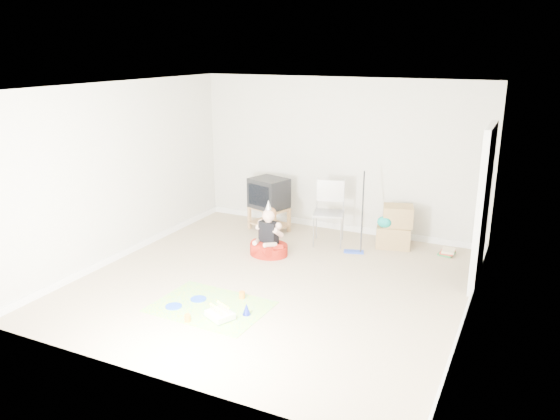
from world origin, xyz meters
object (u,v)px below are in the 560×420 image
at_px(seated_woman, 269,243).
at_px(tv_stand, 269,216).
at_px(crt_tv, 269,193).
at_px(folding_chair, 329,213).
at_px(birthday_cake, 220,315).
at_px(cardboard_boxes, 395,227).

bearing_deg(seated_woman, tv_stand, 116.45).
bearing_deg(crt_tv, folding_chair, 8.63).
bearing_deg(tv_stand, birthday_cake, -73.46).
bearing_deg(cardboard_boxes, birthday_cake, -110.55).
distance_m(folding_chair, cardboard_boxes, 1.07).
relative_size(tv_stand, birthday_cake, 2.01).
distance_m(tv_stand, crt_tv, 0.42).
xyz_separation_m(crt_tv, seated_woman, (0.52, -1.04, -0.48)).
height_order(tv_stand, birthday_cake, tv_stand).
xyz_separation_m(seated_woman, birthday_cake, (0.41, -2.10, -0.15)).
bearing_deg(crt_tv, seated_woman, -45.91).
relative_size(cardboard_boxes, birthday_cake, 1.76).
xyz_separation_m(folding_chair, birthday_cake, (-0.23, -2.95, -0.47)).
height_order(tv_stand, cardboard_boxes, cardboard_boxes).
bearing_deg(crt_tv, tv_stand, 152.64).
bearing_deg(folding_chair, tv_stand, 170.99).
relative_size(crt_tv, birthday_cake, 1.54).
bearing_deg(tv_stand, seated_woman, -63.55).
distance_m(crt_tv, birthday_cake, 3.33).
relative_size(seated_woman, birthday_cake, 2.29).
xyz_separation_m(crt_tv, birthday_cake, (0.93, -3.14, -0.63)).
height_order(crt_tv, seated_woman, crt_tv).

